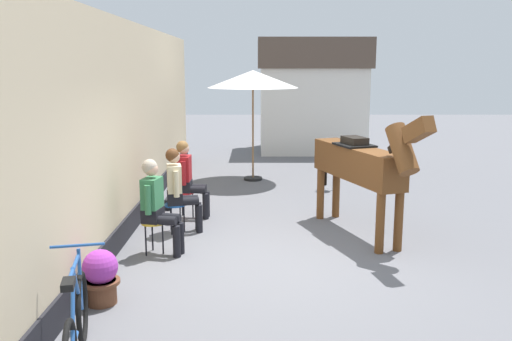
% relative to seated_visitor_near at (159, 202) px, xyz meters
% --- Properties ---
extents(ground_plane, '(40.00, 40.00, 0.00)m').
position_rel_seated_visitor_near_xyz_m(ground_plane, '(1.78, 2.73, -0.78)').
color(ground_plane, slate).
extents(pub_facade_wall, '(0.34, 14.00, 3.40)m').
position_rel_seated_visitor_near_xyz_m(pub_facade_wall, '(-0.77, 1.23, 0.76)').
color(pub_facade_wall, '#CCB793').
rests_on(pub_facade_wall, ground_plane).
extents(distant_cottage, '(3.40, 2.60, 3.50)m').
position_rel_seated_visitor_near_xyz_m(distant_cottage, '(3.18, 9.73, 1.02)').
color(distant_cottage, silver).
rests_on(distant_cottage, ground_plane).
extents(seated_visitor_near, '(0.61, 0.48, 1.39)m').
position_rel_seated_visitor_near_xyz_m(seated_visitor_near, '(0.00, 0.00, 0.00)').
color(seated_visitor_near, gold).
rests_on(seated_visitor_near, ground_plane).
extents(seated_visitor_middle, '(0.61, 0.48, 1.39)m').
position_rel_seated_visitor_near_xyz_m(seated_visitor_middle, '(0.17, 1.04, 0.00)').
color(seated_visitor_middle, '#194C99').
rests_on(seated_visitor_middle, ground_plane).
extents(seated_visitor_far, '(0.61, 0.49, 1.39)m').
position_rel_seated_visitor_near_xyz_m(seated_visitor_far, '(0.21, 1.91, 0.00)').
color(seated_visitor_far, red).
rests_on(seated_visitor_far, ground_plane).
extents(saddled_horse_center, '(1.26, 2.87, 2.06)m').
position_rel_seated_visitor_near_xyz_m(saddled_horse_center, '(3.07, 0.88, 0.38)').
color(saddled_horse_center, brown).
rests_on(saddled_horse_center, ground_plane).
extents(flower_planter_near, '(0.43, 0.43, 0.64)m').
position_rel_seated_visitor_near_xyz_m(flower_planter_near, '(-0.35, -1.67, -0.44)').
color(flower_planter_near, brown).
rests_on(flower_planter_near, ground_plane).
extents(leaning_bicycle, '(0.57, 1.73, 1.02)m').
position_rel_seated_visitor_near_xyz_m(leaning_bicycle, '(-0.17, -3.04, -0.38)').
color(leaning_bicycle, black).
rests_on(leaning_bicycle, ground_plane).
extents(cafe_parasol, '(2.10, 2.10, 2.58)m').
position_rel_seated_visitor_near_xyz_m(cafe_parasol, '(1.35, 5.18, 1.59)').
color(cafe_parasol, black).
rests_on(cafe_parasol, ground_plane).
extents(spare_stool_white, '(0.32, 0.32, 0.46)m').
position_rel_seated_visitor_near_xyz_m(spare_stool_white, '(2.97, 4.07, -0.38)').
color(spare_stool_white, white).
rests_on(spare_stool_white, ground_plane).
extents(satchel_bag, '(0.12, 0.28, 0.20)m').
position_rel_seated_visitor_near_xyz_m(satchel_bag, '(-0.25, 2.51, -0.68)').
color(satchel_bag, black).
rests_on(satchel_bag, ground_plane).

